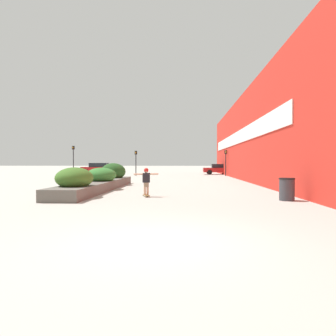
{
  "coord_description": "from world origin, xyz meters",
  "views": [
    {
      "loc": [
        0.5,
        -6.02,
        1.6
      ],
      "look_at": [
        -0.65,
        14.17,
        1.24
      ],
      "focal_mm": 32.0,
      "sensor_mm": 36.0,
      "label": 1
    }
  ],
  "objects_px": {
    "car_leftmost": "(219,169)",
    "skateboard": "(146,195)",
    "skateboarder": "(146,179)",
    "car_center_left": "(98,168)",
    "traffic_light_far_left": "(73,155)",
    "traffic_light_right": "(226,158)",
    "trash_bin": "(287,189)",
    "traffic_light_left": "(136,159)"
  },
  "relations": [
    {
      "from": "car_leftmost",
      "to": "car_center_left",
      "type": "height_order",
      "value": "car_center_left"
    },
    {
      "from": "skateboarder",
      "to": "car_leftmost",
      "type": "relative_size",
      "value": 0.3
    },
    {
      "from": "car_leftmost",
      "to": "traffic_light_far_left",
      "type": "distance_m",
      "value": 19.31
    },
    {
      "from": "skateboarder",
      "to": "traffic_light_far_left",
      "type": "relative_size",
      "value": 0.34
    },
    {
      "from": "traffic_light_far_left",
      "to": "traffic_light_right",
      "type": "bearing_deg",
      "value": -2.14
    },
    {
      "from": "car_leftmost",
      "to": "skateboard",
      "type": "bearing_deg",
      "value": 166.58
    },
    {
      "from": "car_center_left",
      "to": "traffic_light_left",
      "type": "height_order",
      "value": "traffic_light_left"
    },
    {
      "from": "skateboarder",
      "to": "traffic_light_left",
      "type": "distance_m",
      "value": 22.78
    },
    {
      "from": "skateboarder",
      "to": "car_center_left",
      "type": "xyz_separation_m",
      "value": [
        -10.56,
        27.99,
        -0.03
      ]
    },
    {
      "from": "skateboard",
      "to": "traffic_light_far_left",
      "type": "distance_m",
      "value": 26.22
    },
    {
      "from": "car_leftmost",
      "to": "traffic_light_right",
      "type": "bearing_deg",
      "value": -177.32
    },
    {
      "from": "car_leftmost",
      "to": "traffic_light_left",
      "type": "xyz_separation_m",
      "value": [
        -10.68,
        -4.85,
        1.36
      ]
    },
    {
      "from": "traffic_light_far_left",
      "to": "skateboard",
      "type": "bearing_deg",
      "value": -61.95
    },
    {
      "from": "car_leftmost",
      "to": "skateboarder",
      "type": "bearing_deg",
      "value": 166.58
    },
    {
      "from": "skateboarder",
      "to": "traffic_light_far_left",
      "type": "bearing_deg",
      "value": 98.04
    },
    {
      "from": "traffic_light_left",
      "to": "traffic_light_right",
      "type": "xyz_separation_m",
      "value": [
        10.91,
        -0.02,
        0.04
      ]
    },
    {
      "from": "skateboard",
      "to": "car_leftmost",
      "type": "distance_m",
      "value": 27.98
    },
    {
      "from": "skateboarder",
      "to": "car_center_left",
      "type": "distance_m",
      "value": 29.92
    },
    {
      "from": "car_center_left",
      "to": "traffic_light_right",
      "type": "distance_m",
      "value": 18.23
    },
    {
      "from": "trash_bin",
      "to": "car_center_left",
      "type": "distance_m",
      "value": 33.55
    },
    {
      "from": "car_center_left",
      "to": "traffic_light_right",
      "type": "relative_size",
      "value": 1.44
    },
    {
      "from": "skateboarder",
      "to": "traffic_light_left",
      "type": "relative_size",
      "value": 0.41
    },
    {
      "from": "traffic_light_far_left",
      "to": "skateboarder",
      "type": "bearing_deg",
      "value": -61.95
    },
    {
      "from": "traffic_light_left",
      "to": "traffic_light_far_left",
      "type": "height_order",
      "value": "traffic_light_far_left"
    },
    {
      "from": "traffic_light_right",
      "to": "traffic_light_far_left",
      "type": "height_order",
      "value": "traffic_light_far_left"
    },
    {
      "from": "skateboard",
      "to": "skateboarder",
      "type": "xyz_separation_m",
      "value": [
        0.0,
        -0.0,
        0.79
      ]
    },
    {
      "from": "skateboard",
      "to": "skateboarder",
      "type": "bearing_deg",
      "value": -99.39
    },
    {
      "from": "skateboarder",
      "to": "trash_bin",
      "type": "xyz_separation_m",
      "value": [
        6.13,
        -1.11,
        -0.37
      ]
    },
    {
      "from": "skateboarder",
      "to": "traffic_light_right",
      "type": "height_order",
      "value": "traffic_light_right"
    },
    {
      "from": "traffic_light_left",
      "to": "trash_bin",
      "type": "bearing_deg",
      "value": -66.26
    },
    {
      "from": "trash_bin",
      "to": "car_leftmost",
      "type": "distance_m",
      "value": 28.32
    },
    {
      "from": "skateboard",
      "to": "car_leftmost",
      "type": "relative_size",
      "value": 0.19
    },
    {
      "from": "car_leftmost",
      "to": "traffic_light_far_left",
      "type": "bearing_deg",
      "value": 102.52
    },
    {
      "from": "trash_bin",
      "to": "car_leftmost",
      "type": "bearing_deg",
      "value": 89.26
    },
    {
      "from": "car_center_left",
      "to": "car_leftmost",
      "type": "bearing_deg",
      "value": -92.63
    },
    {
      "from": "trash_bin",
      "to": "traffic_light_far_left",
      "type": "xyz_separation_m",
      "value": [
        -18.41,
        24.15,
        2.04
      ]
    },
    {
      "from": "car_leftmost",
      "to": "traffic_light_right",
      "type": "height_order",
      "value": "traffic_light_right"
    },
    {
      "from": "traffic_light_left",
      "to": "traffic_light_far_left",
      "type": "bearing_deg",
      "value": 175.14
    },
    {
      "from": "trash_bin",
      "to": "skateboard",
      "type": "bearing_deg",
      "value": 169.72
    },
    {
      "from": "skateboard",
      "to": "skateboarder",
      "type": "distance_m",
      "value": 0.79
    },
    {
      "from": "skateboard",
      "to": "car_center_left",
      "type": "xyz_separation_m",
      "value": [
        -10.56,
        27.99,
        0.76
      ]
    },
    {
      "from": "car_center_left",
      "to": "traffic_light_right",
      "type": "xyz_separation_m",
      "value": [
        17.28,
        -5.66,
        1.33
      ]
    }
  ]
}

